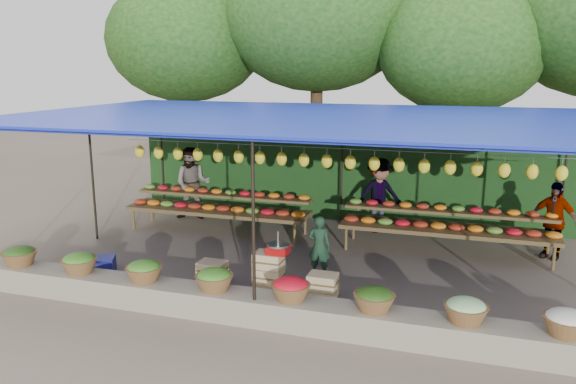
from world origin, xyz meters
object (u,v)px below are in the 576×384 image
(blue_crate_front, at_px, (93,270))
(vendor_seated, at_px, (319,246))
(crate_counter, at_px, (267,280))
(blue_crate_back, at_px, (99,267))
(weighing_scale, at_px, (278,248))

(blue_crate_front, bearing_deg, vendor_seated, 40.74)
(crate_counter, bearing_deg, vendor_seated, 64.34)
(blue_crate_back, bearing_deg, weighing_scale, -25.07)
(weighing_scale, height_order, vendor_seated, weighing_scale)
(weighing_scale, distance_m, vendor_seated, 1.27)
(crate_counter, bearing_deg, blue_crate_back, 179.77)
(crate_counter, xyz_separation_m, blue_crate_back, (-3.22, 0.01, -0.14))
(vendor_seated, distance_m, blue_crate_front, 4.03)
(weighing_scale, distance_m, blue_crate_back, 3.48)
(crate_counter, xyz_separation_m, blue_crate_front, (-3.22, -0.16, -0.15))
(crate_counter, bearing_deg, blue_crate_front, -177.15)
(vendor_seated, relative_size, blue_crate_front, 2.13)
(weighing_scale, xyz_separation_m, vendor_seated, (0.38, 1.18, -0.30))
(crate_counter, distance_m, vendor_seated, 1.33)
(weighing_scale, distance_m, blue_crate_front, 3.48)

